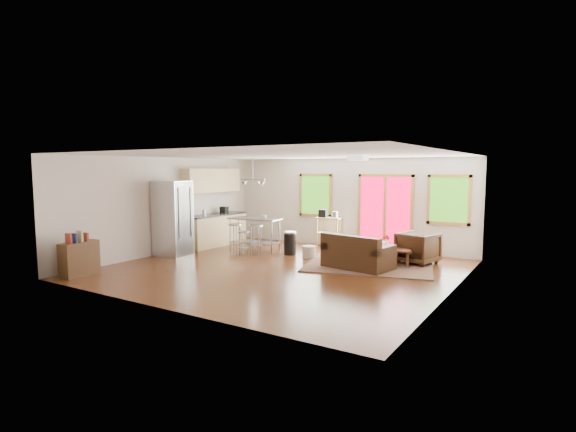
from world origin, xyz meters
The scene contains 29 objects.
floor centered at (0.00, 0.00, -0.01)m, with size 7.50×7.00×0.02m, color #381C0C.
ceiling centered at (0.00, 0.00, 2.61)m, with size 7.50×7.00×0.02m, color silver.
back_wall centered at (0.00, 3.51, 1.30)m, with size 7.50×0.02×2.60m, color beige.
left_wall centered at (-3.76, 0.00, 1.30)m, with size 0.02×7.00×2.60m, color beige.
right_wall centered at (3.76, 0.00, 1.30)m, with size 0.02×7.00×2.60m, color beige.
front_wall centered at (0.00, -3.51, 1.30)m, with size 7.50×0.02×2.60m, color beige.
window_left centered at (-1.00, 3.46, 1.50)m, with size 1.10×0.05×1.30m.
french_doors centered at (1.20, 3.46, 1.10)m, with size 1.60×0.05×2.10m.
window_right centered at (2.90, 3.46, 1.50)m, with size 1.10×0.05×1.30m.
rug centered at (1.57, 1.40, 0.01)m, with size 2.90×2.23×0.03m, color #4F5E3C.
loveseat centered at (1.47, 0.94, 0.32)m, with size 1.64×1.11×0.81m.
coffee_table centered at (1.95, 1.68, 0.35)m, with size 1.17×0.92×0.41m.
armchair centered at (2.49, 2.25, 0.43)m, with size 0.83×0.77×0.85m, color black.
ottoman centered at (1.27, 2.42, 0.21)m, with size 0.63×0.63×0.42m, color black.
pouf centered at (-0.10, 1.49, 0.16)m, with size 0.35×0.35×0.31m, color beige.
vase centered at (1.90, 1.66, 0.52)m, with size 0.21×0.21×0.34m.
book centered at (2.30, 1.56, 0.53)m, with size 0.20×0.03×0.27m, color maroon.
cabinets centered at (-3.49, 1.70, 0.93)m, with size 0.64×2.24×2.30m.
refrigerator centered at (-3.34, -0.11, 0.99)m, with size 0.89×0.86×1.98m.
island centered at (-1.89, 1.56, 0.64)m, with size 1.51×0.72×0.93m.
cup centered at (-1.50, 1.48, 1.01)m, with size 0.12×0.10×0.12m, color silver.
bar_stool_a centered at (-2.29, 1.18, 0.58)m, with size 0.47×0.47×0.78m.
bar_stool_b centered at (-1.78, 0.90, 0.48)m, with size 0.37×0.37×0.65m.
bar_stool_c centered at (-1.62, 1.24, 0.59)m, with size 0.47×0.47×0.79m.
trash_can centered at (-0.77, 1.62, 0.31)m, with size 0.40×0.40×0.62m.
kitchen_cart centered at (-0.45, 3.24, 0.75)m, with size 0.77×0.55×1.10m.
bookshelf centered at (-3.35, -2.82, 0.38)m, with size 0.41×0.86×0.97m.
ceiling_flush centered at (1.60, 0.60, 2.53)m, with size 0.35×0.35×0.12m, color white.
pendant_light centered at (-1.90, 1.50, 1.90)m, with size 0.80×0.18×0.79m.
Camera 1 is at (5.51, -8.48, 2.28)m, focal length 28.00 mm.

